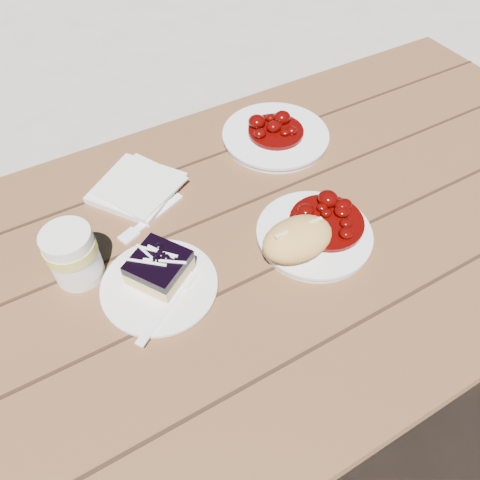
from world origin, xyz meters
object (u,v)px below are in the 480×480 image
bread_roll (297,239)px  dessert_plate (160,286)px  main_plate (314,235)px  second_plate (275,136)px  picnic_table (178,322)px  blueberry_cake (159,267)px  second_cup (73,255)px

bread_roll → dessert_plate: bread_roll is taller
main_plate → second_plate: 0.29m
picnic_table → dessert_plate: (-0.02, -0.02, 0.17)m
blueberry_cake → second_plate: 0.44m
bread_roll → main_plate: bearing=20.0°
second_plate → bread_roll: bearing=-116.6°
picnic_table → main_plate: size_ratio=9.73×
blueberry_cake → dessert_plate: bearing=-156.0°
blueberry_cake → second_cup: second_cup is taller
second_plate → main_plate: bearing=-108.8°
picnic_table → bread_roll: 0.31m
bread_roll → second_plate: (0.15, 0.30, -0.04)m
dessert_plate → second_cup: bearing=137.9°
bread_roll → blueberry_cake: bread_roll is taller
dessert_plate → blueberry_cake: bearing=56.3°
bread_roll → second_cup: size_ratio=1.25×
bread_roll → second_cup: (-0.34, 0.15, 0.00)m
bread_roll → second_cup: bearing=155.7°
picnic_table → second_plate: 0.46m
second_plate → picnic_table: bearing=-148.5°
dessert_plate → blueberry_cake: (0.01, 0.02, 0.03)m
bread_roll → blueberry_cake: size_ratio=1.09×
bread_roll → second_plate: 0.34m
second_plate → dessert_plate: bearing=-148.0°
dessert_plate → second_cup: size_ratio=1.85×
main_plate → bread_roll: bearing=-160.0°
blueberry_cake → second_plate: size_ratio=0.52×
picnic_table → second_plate: second_plate is taller
picnic_table → second_cup: bearing=149.2°
dessert_plate → blueberry_cake: blueberry_cake is taller
second_cup → dessert_plate: bearing=-42.1°
bread_roll → second_plate: size_ratio=0.56×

